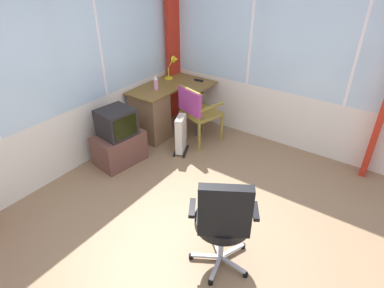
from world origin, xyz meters
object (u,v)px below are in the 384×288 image
Objects in this scene: desk at (153,113)px; tv_on_stand at (119,139)px; tv_remote at (199,80)px; wooden_armchair at (195,108)px; space_heater at (181,134)px; desk_lamp at (174,64)px; office_chair at (223,219)px; spray_bottle at (156,83)px.

tv_on_stand is at bearing -174.38° from desk.
tv_on_stand reaches higher than desk.
tv_remote is at bearing -9.00° from tv_on_stand.
wooden_armchair reaches higher than tv_on_stand.
desk is at bearing 108.85° from wooden_armchair.
desk is at bearing 5.62° from tv_on_stand.
tv_remote is at bearing 18.35° from space_heater.
tv_remote is 0.19× the size of tv_on_stand.
desk_lamp is 0.64× the size of space_heater.
desk_lamp is 3.11m from office_chair.
tv_on_stand reaches higher than tv_remote.
spray_bottle is 0.38× the size of space_heater.
tv_on_stand is at bearing 70.46° from office_chair.
space_heater is at bearing 175.35° from wooden_armchair.
desk_lamp reaches higher than tv_on_stand.
desk_lamp is at bearing 45.32° from office_chair.
desk_lamp reaches higher than tv_remote.
wooden_armchair is 1.18m from tv_on_stand.
tv_remote is at bearing -22.96° from desk.
spray_bottle is (-0.66, 0.31, 0.09)m from tv_remote.
wooden_armchair reaches higher than tv_remote.
desk_lamp reaches higher than spray_bottle.
wooden_armchair is at bearing -153.34° from tv_remote.
spray_bottle is at bearing 151.81° from tv_remote.
tv_on_stand is (-0.79, -0.08, -0.06)m from desk.
office_chair reaches higher than space_heater.
tv_remote reaches higher than space_heater.
desk is 1.36× the size of wooden_armchair.
wooden_armchair is at bearing 40.50° from office_chair.
tv_remote is 0.66m from wooden_armchair.
office_chair reaches higher than spray_bottle.
tv_on_stand is at bearing 168.09° from tv_remote.
desk is at bearing 54.39° from office_chair.
space_heater is (1.42, 1.51, -0.32)m from office_chair.
desk_lamp is 1.59m from tv_on_stand.
wooden_armchair is at bearing -4.65° from space_heater.
desk is 0.80m from tv_on_stand.
tv_on_stand is 0.88m from space_heater.
spray_bottle is 0.27× the size of tv_on_stand.
office_chair is at bearing -127.58° from spray_bottle.
office_chair is at bearing -125.61° from desk.
tv_on_stand is at bearing -173.95° from desk_lamp.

